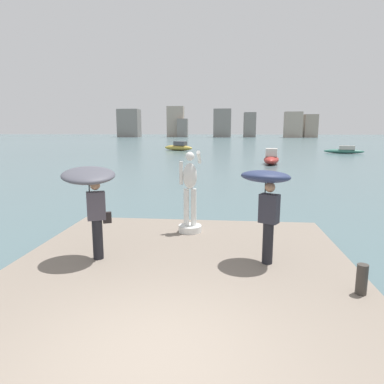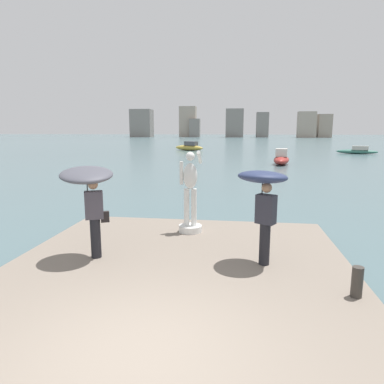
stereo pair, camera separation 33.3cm
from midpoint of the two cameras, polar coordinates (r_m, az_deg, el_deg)
ground_plane at (r=43.91m, az=4.32°, el=6.09°), size 400.00×400.00×0.00m
pier at (r=6.41m, az=-4.64°, el=-17.40°), size 7.17×9.59×0.40m
statue_white_figure at (r=9.35m, az=-1.35°, el=-1.12°), size 0.63×0.88×2.23m
onlooker_left at (r=7.60m, az=-17.62°, el=0.79°), size 1.46×1.48×2.05m
onlooker_right at (r=7.18m, az=10.96°, el=0.40°), size 1.39×1.39×2.00m
mooring_bollard at (r=6.63m, az=25.00°, el=-12.98°), size 0.19×0.19×0.53m
boat_near at (r=51.33m, az=23.76°, el=6.30°), size 5.20×2.53×1.06m
boat_mid at (r=33.16m, az=12.73°, el=5.40°), size 2.00×4.27×1.48m
boat_far at (r=53.84m, az=-2.41°, el=7.46°), size 5.21×3.70×1.42m
distant_skyline at (r=153.33m, az=3.17°, el=11.20°), size 85.58×10.69×13.44m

